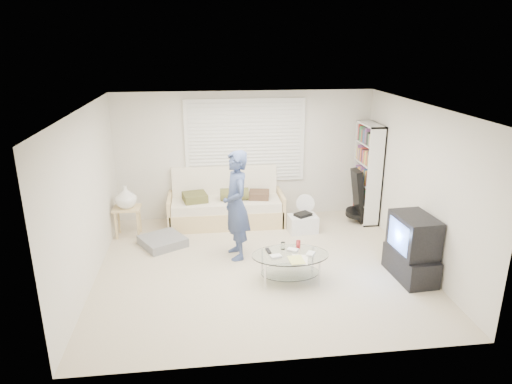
{
  "coord_description": "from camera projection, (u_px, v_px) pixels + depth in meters",
  "views": [
    {
      "loc": [
        -0.85,
        -6.42,
        3.4
      ],
      "look_at": [
        -0.02,
        0.3,
        1.14
      ],
      "focal_mm": 32.0,
      "sensor_mm": 36.0,
      "label": 1
    }
  ],
  "objects": [
    {
      "name": "room_shell",
      "position": [
        256.0,
        159.0,
        7.15
      ],
      "size": [
        5.02,
        4.52,
        2.51
      ],
      "color": "beige",
      "rests_on": "ground"
    },
    {
      "name": "bookshelf",
      "position": [
        367.0,
        173.0,
        8.81
      ],
      "size": [
        0.3,
        0.81,
        1.92
      ],
      "color": "white",
      "rests_on": "ground"
    },
    {
      "name": "side_table",
      "position": [
        126.0,
        199.0,
        8.14
      ],
      "size": [
        0.48,
        0.39,
        0.95
      ],
      "color": "tan",
      "rests_on": "ground"
    },
    {
      "name": "ground",
      "position": [
        260.0,
        266.0,
        7.22
      ],
      "size": [
        5.0,
        5.0,
        0.0
      ],
      "primitive_type": "plane",
      "color": "#B8A78F",
      "rests_on": "ground"
    },
    {
      "name": "grey_floor_pillow",
      "position": [
        163.0,
        241.0,
        7.93
      ],
      "size": [
        0.92,
        0.92,
        0.15
      ],
      "primitive_type": "cube",
      "rotation": [
        0.0,
        0.0,
        0.52
      ],
      "color": "slate",
      "rests_on": "ground"
    },
    {
      "name": "floor_fan",
      "position": [
        305.0,
        206.0,
        8.82
      ],
      "size": [
        0.37,
        0.24,
        0.6
      ],
      "color": "white",
      "rests_on": "ground"
    },
    {
      "name": "futon_sofa",
      "position": [
        226.0,
        206.0,
        8.82
      ],
      "size": [
        2.19,
        0.89,
        1.07
      ],
      "color": "tan",
      "rests_on": "ground"
    },
    {
      "name": "standing_person",
      "position": [
        236.0,
        205.0,
        7.28
      ],
      "size": [
        0.53,
        0.72,
        1.78
      ],
      "primitive_type": "imported",
      "rotation": [
        0.0,
        0.0,
        -1.39
      ],
      "color": "navy",
      "rests_on": "ground"
    },
    {
      "name": "coffee_table",
      "position": [
        290.0,
        259.0,
        6.7
      ],
      "size": [
        1.15,
        0.75,
        0.54
      ],
      "color": "silver",
      "rests_on": "ground"
    },
    {
      "name": "tv_unit",
      "position": [
        412.0,
        248.0,
        6.75
      ],
      "size": [
        0.55,
        0.93,
        0.98
      ],
      "color": "black",
      "rests_on": "ground"
    },
    {
      "name": "guitar_case",
      "position": [
        358.0,
        200.0,
        8.81
      ],
      "size": [
        0.38,
        0.39,
        1.05
      ],
      "color": "black",
      "rests_on": "ground"
    },
    {
      "name": "storage_bin",
      "position": [
        303.0,
        223.0,
        8.47
      ],
      "size": [
        0.55,
        0.41,
        0.37
      ],
      "color": "white",
      "rests_on": "ground"
    },
    {
      "name": "window_blinds",
      "position": [
        245.0,
        141.0,
        8.8
      ],
      "size": [
        2.32,
        0.08,
        1.62
      ],
      "color": "silver",
      "rests_on": "ground"
    }
  ]
}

